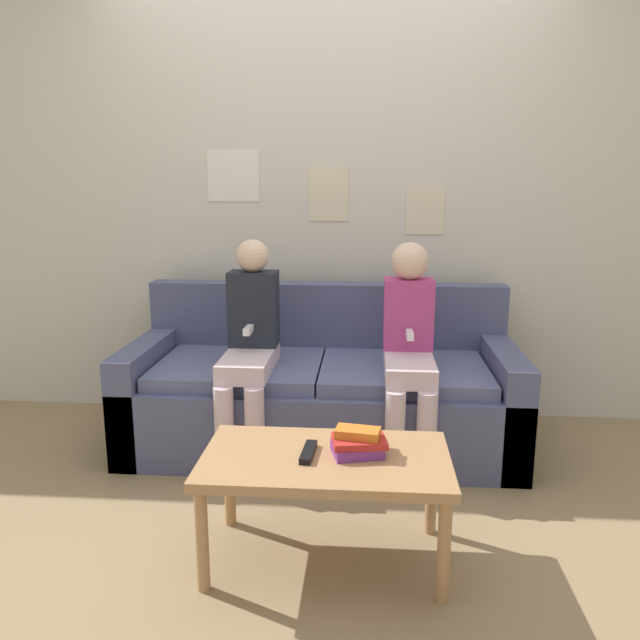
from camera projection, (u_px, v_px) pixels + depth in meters
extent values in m
plane|color=#937A56|center=(313.00, 490.00, 2.80)|extent=(10.00, 10.00, 0.00)
cube|color=beige|center=(329.00, 192.00, 3.54)|extent=(8.00, 0.06, 2.60)
cube|color=white|center=(233.00, 176.00, 3.53)|extent=(0.30, 0.00, 0.28)
cube|color=beige|center=(329.00, 194.00, 3.51)|extent=(0.22, 0.00, 0.30)
cube|color=beige|center=(425.00, 211.00, 3.49)|extent=(0.21, 0.00, 0.27)
cube|color=#4C5175|center=(322.00, 410.00, 3.25)|extent=(1.97, 0.83, 0.39)
cube|color=#4C5175|center=(326.00, 320.00, 3.49)|extent=(1.97, 0.14, 0.42)
cube|color=#4C5175|center=(149.00, 391.00, 3.30)|extent=(0.14, 0.83, 0.55)
cube|color=#4C5175|center=(501.00, 400.00, 3.16)|extent=(0.14, 0.83, 0.55)
cube|color=slate|center=(240.00, 368.00, 3.19)|extent=(0.83, 0.67, 0.07)
cube|color=slate|center=(404.00, 372.00, 3.13)|extent=(0.83, 0.67, 0.07)
cube|color=#AD7F51|center=(326.00, 460.00, 2.21)|extent=(0.88, 0.50, 0.04)
cylinder|color=#AD7F51|center=(202.00, 540.00, 2.08)|extent=(0.04, 0.04, 0.37)
cylinder|color=#AD7F51|center=(444.00, 551.00, 2.02)|extent=(0.04, 0.04, 0.37)
cylinder|color=#AD7F51|center=(230.00, 481.00, 2.49)|extent=(0.04, 0.04, 0.37)
cylinder|color=#AD7F51|center=(432.00, 489.00, 2.42)|extent=(0.04, 0.04, 0.37)
cylinder|color=silver|center=(225.00, 435.00, 2.84)|extent=(0.09, 0.09, 0.46)
cylinder|color=silver|center=(255.00, 436.00, 2.83)|extent=(0.09, 0.09, 0.46)
cube|color=silver|center=(249.00, 361.00, 3.03)|extent=(0.23, 0.52, 0.09)
cube|color=#1E232D|center=(254.00, 309.00, 3.13)|extent=(0.24, 0.16, 0.37)
sphere|color=beige|center=(253.00, 256.00, 3.07)|extent=(0.16, 0.16, 0.16)
cube|color=white|center=(248.00, 330.00, 3.00)|extent=(0.03, 0.12, 0.03)
cylinder|color=silver|center=(395.00, 440.00, 2.78)|extent=(0.09, 0.09, 0.46)
cylinder|color=silver|center=(426.00, 441.00, 2.77)|extent=(0.09, 0.09, 0.46)
cube|color=silver|center=(409.00, 365.00, 2.97)|extent=(0.23, 0.52, 0.09)
cube|color=#B73D7F|center=(408.00, 314.00, 3.07)|extent=(0.24, 0.16, 0.35)
sphere|color=beige|center=(410.00, 261.00, 3.01)|extent=(0.18, 0.18, 0.18)
cube|color=white|center=(410.00, 335.00, 2.94)|extent=(0.03, 0.12, 0.03)
cube|color=black|center=(308.00, 452.00, 2.21)|extent=(0.05, 0.17, 0.02)
cube|color=#7A3389|center=(357.00, 449.00, 2.21)|extent=(0.20, 0.17, 0.04)
cube|color=red|center=(359.00, 441.00, 2.21)|extent=(0.21, 0.16, 0.03)
cube|color=orange|center=(358.00, 433.00, 2.21)|extent=(0.17, 0.11, 0.03)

